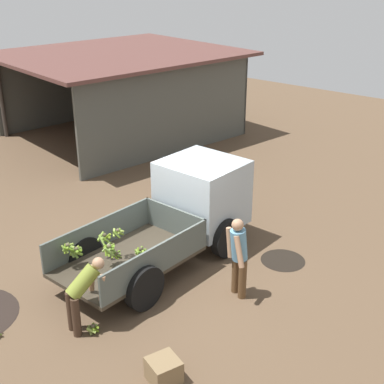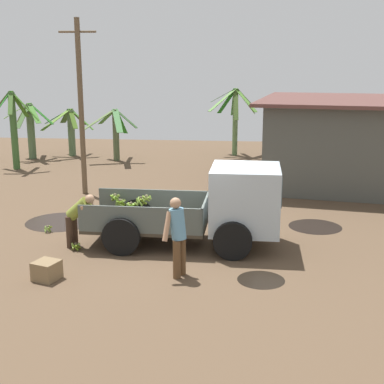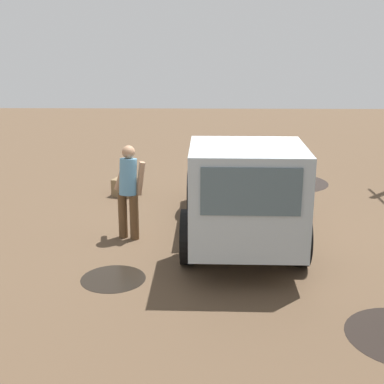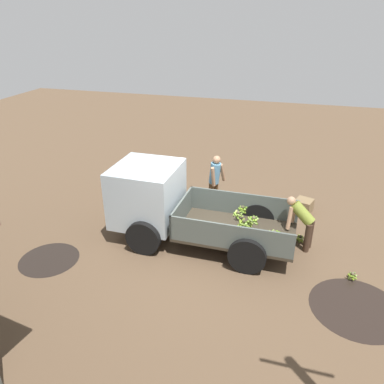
{
  "view_description": "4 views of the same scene",
  "coord_description": "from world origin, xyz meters",
  "px_view_note": "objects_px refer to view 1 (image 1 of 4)",
  "views": [
    {
      "loc": [
        -7.63,
        -7.13,
        6.3
      ],
      "look_at": [
        0.66,
        -0.3,
        1.57
      ],
      "focal_mm": 50.0,
      "sensor_mm": 36.0,
      "label": 1
    },
    {
      "loc": [
        1.4,
        -12.64,
        4.48
      ],
      "look_at": [
        0.16,
        -0.78,
        1.55
      ],
      "focal_mm": 50.0,
      "sensor_mm": 36.0,
      "label": 2
    },
    {
      "loc": [
        9.26,
        -0.73,
        3.62
      ],
      "look_at": [
        0.57,
        -0.88,
        1.05
      ],
      "focal_mm": 50.0,
      "sensor_mm": 36.0,
      "label": 3
    },
    {
      "loc": [
        -2.22,
        8.23,
        5.61
      ],
      "look_at": [
        0.26,
        -0.44,
        1.23
      ],
      "focal_mm": 35.0,
      "sensor_mm": 36.0,
      "label": 4
    }
  ],
  "objects_px": {
    "wooden_crate_0": "(164,370)",
    "person_worker_loading": "(83,291)",
    "cargo_truck": "(189,205)",
    "person_foreground_visitor": "(238,254)",
    "banana_bunch_on_ground_1": "(93,328)"
  },
  "relations": [
    {
      "from": "person_foreground_visitor",
      "to": "wooden_crate_0",
      "type": "height_order",
      "value": "person_foreground_visitor"
    },
    {
      "from": "banana_bunch_on_ground_1",
      "to": "person_foreground_visitor",
      "type": "bearing_deg",
      "value": -26.25
    },
    {
      "from": "banana_bunch_on_ground_1",
      "to": "wooden_crate_0",
      "type": "bearing_deg",
      "value": -91.59
    },
    {
      "from": "wooden_crate_0",
      "to": "person_foreground_visitor",
      "type": "bearing_deg",
      "value": 9.75
    },
    {
      "from": "banana_bunch_on_ground_1",
      "to": "wooden_crate_0",
      "type": "relative_size",
      "value": 0.51
    },
    {
      "from": "cargo_truck",
      "to": "wooden_crate_0",
      "type": "relative_size",
      "value": 9.92
    },
    {
      "from": "banana_bunch_on_ground_1",
      "to": "wooden_crate_0",
      "type": "xyz_separation_m",
      "value": [
        -0.05,
        -1.78,
        0.09
      ]
    },
    {
      "from": "banana_bunch_on_ground_1",
      "to": "cargo_truck",
      "type": "bearing_deg",
      "value": 11.09
    },
    {
      "from": "wooden_crate_0",
      "to": "person_worker_loading",
      "type": "bearing_deg",
      "value": 87.72
    },
    {
      "from": "person_foreground_visitor",
      "to": "person_worker_loading",
      "type": "bearing_deg",
      "value": -9.56
    },
    {
      "from": "person_worker_loading",
      "to": "wooden_crate_0",
      "type": "xyz_separation_m",
      "value": [
        -0.08,
        -2.02,
        -0.61
      ]
    },
    {
      "from": "person_foreground_visitor",
      "to": "person_worker_loading",
      "type": "xyz_separation_m",
      "value": [
        -2.64,
        1.55,
        -0.15
      ]
    },
    {
      "from": "person_foreground_visitor",
      "to": "cargo_truck",
      "type": "bearing_deg",
      "value": -93.89
    },
    {
      "from": "cargo_truck",
      "to": "wooden_crate_0",
      "type": "bearing_deg",
      "value": -144.74
    },
    {
      "from": "person_foreground_visitor",
      "to": "banana_bunch_on_ground_1",
      "type": "height_order",
      "value": "person_foreground_visitor"
    }
  ]
}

